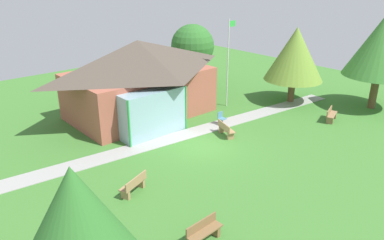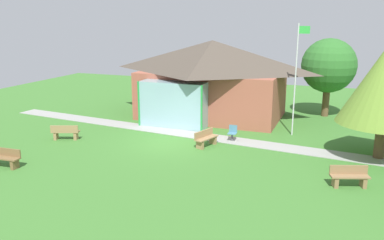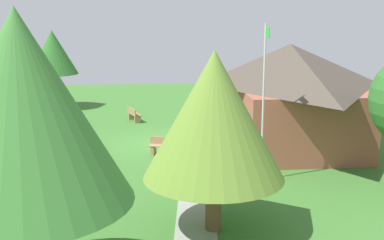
% 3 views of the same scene
% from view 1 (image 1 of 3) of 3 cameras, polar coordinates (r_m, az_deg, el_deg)
% --- Properties ---
extents(ground_plane, '(44.00, 44.00, 0.00)m').
position_cam_1_polar(ground_plane, '(21.27, 2.08, -3.96)').
color(ground_plane, '#3D752D').
extents(pavilion, '(10.06, 7.39, 5.09)m').
position_cam_1_polar(pavilion, '(25.18, -8.01, 6.42)').
color(pavilion, '#A35642').
rests_on(pavilion, ground_plane).
extents(footpath, '(25.65, 3.96, 0.03)m').
position_cam_1_polar(footpath, '(22.59, -1.32, -2.30)').
color(footpath, '#999993').
rests_on(footpath, ground_plane).
extents(flagpole, '(0.64, 0.08, 6.23)m').
position_cam_1_polar(flagpole, '(26.73, 5.54, 9.11)').
color(flagpole, silver).
rests_on(flagpole, ground_plane).
extents(bench_lawn_far_right, '(1.56, 0.91, 0.84)m').
position_cam_1_polar(bench_lawn_far_right, '(26.27, 20.43, 0.71)').
color(bench_lawn_far_right, olive).
rests_on(bench_lawn_far_right, ground_plane).
extents(bench_front_left, '(1.52, 0.51, 0.84)m').
position_cam_1_polar(bench_front_left, '(14.20, 1.83, -16.70)').
color(bench_front_left, brown).
rests_on(bench_front_left, ground_plane).
extents(bench_mid_left, '(1.56, 0.94, 0.84)m').
position_cam_1_polar(bench_mid_left, '(17.02, -8.85, -9.77)').
color(bench_mid_left, '#9E7A51').
rests_on(bench_mid_left, ground_plane).
extents(bench_rear_near_path, '(0.90, 1.56, 0.84)m').
position_cam_1_polar(bench_rear_near_path, '(22.46, 5.16, -1.46)').
color(bench_rear_near_path, '#9E7A51').
rests_on(bench_rear_near_path, ground_plane).
extents(patio_chair_lawn_spare, '(0.45, 0.45, 0.86)m').
position_cam_1_polar(patio_chair_lawn_spare, '(24.04, 4.53, 0.20)').
color(patio_chair_lawn_spare, teal).
rests_on(patio_chair_lawn_spare, ground_plane).
extents(tree_lawn_corner, '(3.38, 3.38, 5.46)m').
position_cam_1_polar(tree_lawn_corner, '(9.05, -17.04, -15.43)').
color(tree_lawn_corner, brown).
rests_on(tree_lawn_corner, ground_plane).
extents(tree_far_east, '(4.81, 4.81, 6.74)m').
position_cam_1_polar(tree_far_east, '(29.04, 27.07, 10.18)').
color(tree_far_east, brown).
rests_on(tree_far_east, ground_plane).
extents(tree_behind_pavilion_right, '(3.59, 3.59, 5.23)m').
position_cam_1_polar(tree_behind_pavilion_right, '(31.60, 0.08, 11.17)').
color(tree_behind_pavilion_right, brown).
rests_on(tree_behind_pavilion_right, ground_plane).
extents(tree_east_hedge, '(4.27, 4.27, 5.57)m').
position_cam_1_polar(tree_east_hedge, '(28.50, 15.44, 9.67)').
color(tree_east_hedge, brown).
rests_on(tree_east_hedge, ground_plane).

